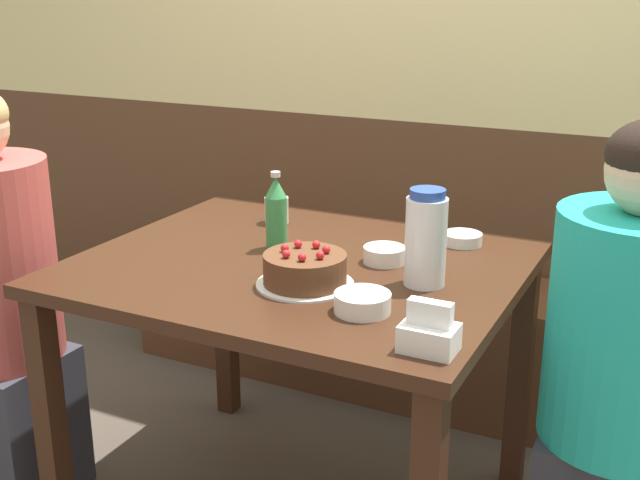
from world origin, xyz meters
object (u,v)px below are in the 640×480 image
(bowl_soup_white, at_px, (384,255))
(bowl_rice_small, at_px, (462,239))
(bench_seat, at_px, (405,333))
(water_pitcher, at_px, (426,239))
(person_pale_blue_shirt, at_px, (627,380))
(soju_bottle, at_px, (276,212))
(bowl_side_dish, at_px, (362,303))
(napkin_holder, at_px, (429,333))
(birthday_cake, at_px, (305,270))
(glass_water_tall, at_px, (277,210))

(bowl_soup_white, distance_m, bowl_rice_small, 0.27)
(bench_seat, distance_m, water_pitcher, 1.12)
(water_pitcher, relative_size, person_pale_blue_shirt, 0.20)
(soju_bottle, height_order, bowl_soup_white, soju_bottle)
(bowl_rice_small, xyz_separation_m, bowl_side_dish, (-0.06, -0.56, 0.01))
(bench_seat, xyz_separation_m, napkin_holder, (0.47, -1.18, 0.58))
(bench_seat, xyz_separation_m, soju_bottle, (-0.11, -0.76, 0.64))
(napkin_holder, bearing_deg, bench_seat, 111.92)
(birthday_cake, height_order, napkin_holder, napkin_holder)
(water_pitcher, bearing_deg, glass_water_tall, 152.77)
(bench_seat, height_order, soju_bottle, soju_bottle)
(bowl_soup_white, relative_size, person_pale_blue_shirt, 0.09)
(birthday_cake, height_order, bowl_side_dish, birthday_cake)
(water_pitcher, distance_m, glass_water_tall, 0.65)
(napkin_holder, distance_m, bowl_soup_white, 0.52)
(bowl_rice_small, bearing_deg, bowl_side_dish, -95.67)
(bench_seat, bearing_deg, napkin_holder, -68.08)
(birthday_cake, height_order, glass_water_tall, birthday_cake)
(water_pitcher, xyz_separation_m, person_pale_blue_shirt, (0.47, 0.06, -0.29))
(bench_seat, bearing_deg, bowl_soup_white, -74.77)
(person_pale_blue_shirt, bearing_deg, napkin_holder, 49.66)
(soju_bottle, distance_m, bowl_rice_small, 0.52)
(bench_seat, relative_size, bowl_soup_white, 19.86)
(birthday_cake, height_order, person_pale_blue_shirt, person_pale_blue_shirt)
(water_pitcher, xyz_separation_m, napkin_holder, (0.13, -0.34, -0.08))
(bowl_side_dish, bearing_deg, napkin_holder, -31.83)
(bench_seat, relative_size, glass_water_tall, 27.60)
(napkin_holder, bearing_deg, bowl_rice_small, 101.54)
(bowl_side_dish, distance_m, glass_water_tall, 0.72)
(bowl_soup_white, xyz_separation_m, bowl_rice_small, (0.14, 0.24, -0.01))
(birthday_cake, height_order, bowl_soup_white, birthday_cake)
(bowl_rice_small, height_order, bowl_side_dish, bowl_side_dish)
(soju_bottle, height_order, glass_water_tall, soju_bottle)
(bowl_soup_white, relative_size, bowl_side_dish, 0.86)
(soju_bottle, xyz_separation_m, napkin_holder, (0.58, -0.42, -0.06))
(soju_bottle, height_order, napkin_holder, soju_bottle)
(water_pitcher, height_order, bowl_soup_white, water_pitcher)
(bowl_rice_small, bearing_deg, soju_bottle, -149.73)
(bowl_soup_white, xyz_separation_m, glass_water_tall, (-0.43, 0.19, 0.02))
(napkin_holder, distance_m, bowl_rice_small, 0.69)
(birthday_cake, bearing_deg, bowl_side_dish, -24.99)
(bowl_soup_white, height_order, bowl_rice_small, bowl_soup_white)
(bowl_soup_white, bearing_deg, glass_water_tall, 155.78)
(bench_seat, bearing_deg, birthday_cake, -84.53)
(bowl_soup_white, bearing_deg, water_pitcher, -35.21)
(birthday_cake, distance_m, person_pale_blue_shirt, 0.78)
(water_pitcher, height_order, person_pale_blue_shirt, person_pale_blue_shirt)
(bowl_rice_small, relative_size, glass_water_tall, 1.39)
(birthday_cake, bearing_deg, soju_bottle, 132.77)
(napkin_holder, distance_m, glass_water_tall, 0.95)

